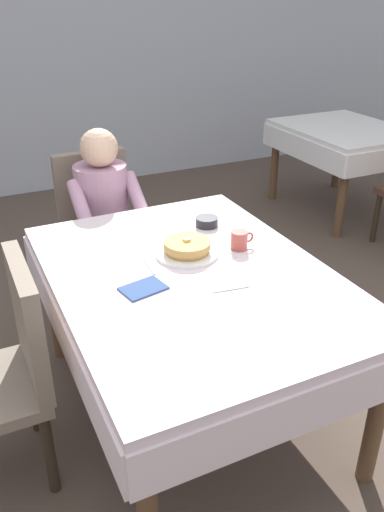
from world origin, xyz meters
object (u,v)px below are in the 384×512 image
Objects in this scene: dining_table_main at (191,291)px; chair_left_side at (7,364)px; diner_person at (105,208)px; breakfast_stack at (187,246)px; chair_diner at (99,220)px; spoon_near_edge at (231,289)px; plate_breakfast at (187,253)px; bowl_butter at (207,222)px; cup_coffee at (240,240)px; knife_right_of_plate at (227,248)px; fork_left_of_plate at (149,265)px; background_table_far at (344,141)px.

chair_left_side is at bearing 180.00° from dining_table_main.
breakfast_stack is at bearing 97.97° from diner_person.
chair_diner reaches higher than spoon_near_edge.
plate_breakfast is 2.55× the size of bowl_butter.
knife_right_of_plate is (-0.05, 0.03, -0.04)m from cup_coffee.
chair_left_side is 5.17× the size of fork_left_of_plate.
breakfast_stack is 1.15× the size of fork_left_of_plate.
diner_person reaches higher than breakfast_stack.
knife_right_of_plate is at bearing -6.01° from plate_breakfast.
breakfast_stack is 1.89× the size of bowl_butter.
plate_breakfast is at bearing 70.88° from dining_table_main.
chair_diner is at bearing 104.68° from spoon_near_edge.
knife_right_of_plate is at bearing 109.51° from diner_person.
diner_person reaches higher than chair_diner.
bowl_butter is (1.04, 0.40, 0.23)m from chair_left_side.
chair_left_side is at bearing -174.20° from cup_coffee.
bowl_butter is at bearing -1.55° from knife_right_of_plate.
bowl_butter is at bearing -54.02° from fork_left_of_plate.
chair_diner is at bearing -0.11° from fork_left_of_plate.
chair_diner is 8.45× the size of bowl_butter.
cup_coffee is at bearing 20.18° from dining_table_main.
dining_table_main is 13.85× the size of bowl_butter.
cup_coffee reaches higher than background_table_far.
knife_right_of_plate is at bearing -142.17° from background_table_far.
diner_person reaches higher than cup_coffee.
diner_person is 2.43m from background_table_far.
background_table_far is at bearing 35.01° from plate_breakfast.
knife_right_of_plate is at bearing -4.65° from breakfast_stack.
breakfast_stack is (0.05, 0.15, 0.13)m from dining_table_main.
spoon_near_edge reaches higher than background_table_far.
cup_coffee reaches higher than breakfast_stack.
background_table_far is at bearing -47.09° from knife_right_of_plate.
plate_breakfast is at bearing 103.07° from spoon_near_edge.
breakfast_stack is at bearing 103.15° from spoon_near_edge.
chair_diner is at bearing 21.82° from knife_right_of_plate.
fork_left_of_plate is at bearing -147.75° from bowl_butter.
plate_breakfast is (0.82, 0.16, 0.22)m from chair_left_side.
cup_coffee is at bearing -84.20° from chair_left_side.
spoon_near_edge is at bearing -108.19° from bowl_butter.
breakfast_stack is at bearing 96.76° from chair_diner.
diner_person is 7.47× the size of spoon_near_edge.
chair_diner is 4.65× the size of knife_right_of_plate.
breakfast_stack is 0.19m from fork_left_of_plate.
cup_coffee is 0.43m from fork_left_of_plate.
chair_left_side is 1.14m from bowl_butter.
plate_breakfast is (0.05, 0.16, 0.10)m from dining_table_main.
fork_left_of_plate is (-0.14, 0.14, 0.09)m from dining_table_main.
chair_diner is 1.10m from knife_right_of_plate.
knife_right_of_plate is (1.01, 0.14, 0.21)m from chair_left_side.
fork_left_of_plate is at bearing 176.16° from cup_coffee.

